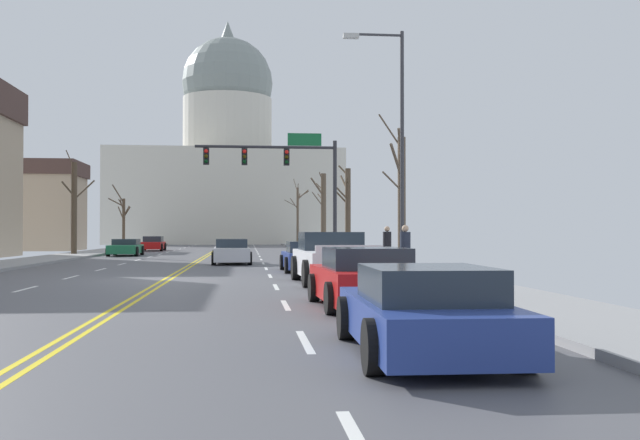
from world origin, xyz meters
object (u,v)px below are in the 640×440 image
Objects in this scene: pickup_truck_near_02 at (333,260)px; sedan_oncoming_00 at (126,248)px; sedan_near_04 at (424,312)px; pedestrian_00 at (387,245)px; pedestrian_01 at (405,248)px; sedan_near_00 at (231,252)px; sedan_oncoming_01 at (153,244)px; street_lamp_right at (395,131)px; sedan_near_01 at (306,257)px; sedan_near_03 at (365,279)px; bicycle_parked at (384,261)px; signal_gantry at (285,168)px.

pickup_truck_near_02 is 1.31× the size of sedan_oncoming_00.
sedan_near_04 is 19.45m from pedestrian_00.
sedan_near_04 is at bearing -101.58° from pedestrian_01.
pedestrian_00 reaches higher than pedestrian_01.
sedan_near_00 is 10.15m from pedestrian_00.
pedestrian_00 is at bearing -51.13° from sedan_near_00.
pedestrian_01 is at bearing -71.81° from sedan_oncoming_01.
sedan_oncoming_00 is 29.84m from pedestrian_01.
street_lamp_right reaches higher than sedan_near_01.
sedan_near_00 is at bearing 96.46° from sedan_near_04.
sedan_oncoming_01 is at bearing 107.30° from sedan_near_01.
street_lamp_right reaches higher than sedan_near_04.
sedan_oncoming_00 is at bearing 107.17° from sedan_near_03.
sedan_near_00 is at bearing 128.87° from pedestrian_00.
pedestrian_00 is (13.49, -33.55, 0.50)m from sedan_oncoming_01.
pedestrian_00 is at bearing -68.09° from sedan_oncoming_01.
sedan_near_04 is (-0.09, -19.68, -0.02)m from sedan_near_01.
sedan_near_03 is 11.78m from bicycle_parked.
sedan_near_01 reaches higher than sedan_near_04.
sedan_oncoming_00 is 12.57m from sedan_oncoming_01.
pedestrian_00 is at bearing 84.47° from pedestrian_01.
sedan_near_00 reaches higher than sedan_oncoming_01.
sedan_oncoming_00 is 1.00× the size of sedan_oncoming_01.
pedestrian_01 is (2.55, 7.44, 0.47)m from sedan_near_03.
signal_gantry reaches higher than pedestrian_01.
sedan_near_00 reaches higher than sedan_near_04.
sedan_oncoming_00 is at bearing 116.11° from pedestrian_01.
sedan_near_03 reaches higher than sedan_near_00.
sedan_oncoming_01 is (-10.20, 52.71, 0.02)m from sedan_near_04.
signal_gantry is at bearing -42.17° from sedan_oncoming_00.
sedan_near_01 is 0.98× the size of sedan_near_03.
pedestrian_01 is at bearing -67.06° from sedan_near_00.
pickup_truck_near_02 is 3.13× the size of bicycle_parked.
sedan_oncoming_00 is (-10.48, 20.47, -0.03)m from sedan_near_01.
pickup_truck_near_02 is at bearing -68.17° from sedan_oncoming_00.
sedan_near_01 is at bearing 89.74° from sedan_near_04.
sedan_near_04 is at bearing -91.81° from sedan_near_03.
pedestrian_00 is at bearing 74.60° from bicycle_parked.
sedan_near_04 is at bearing -99.18° from bicycle_parked.
sedan_near_04 is 53.69m from sedan_oncoming_01.
signal_gantry reaches higher than bicycle_parked.
street_lamp_right reaches higher than pickup_truck_near_02.
pickup_truck_near_02 is 4.85m from bicycle_parked.
pickup_truck_near_02 is 13.20m from sedan_near_04.
sedan_oncoming_00 is 26.31m from bicycle_parked.
street_lamp_right reaches higher than pedestrian_00.
bicycle_parked is at bearing -40.04° from sedan_near_01.
sedan_oncoming_01 is at bearing 108.19° from pedestrian_01.
sedan_oncoming_00 is at bearing 104.52° from sedan_near_04.
pedestrian_00 reaches higher than sedan_near_03.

